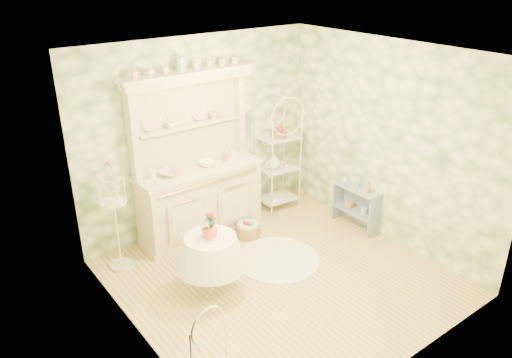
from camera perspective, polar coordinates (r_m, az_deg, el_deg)
floor at (r=6.25m, az=2.82°, el=-11.18°), size 3.60×3.60×0.00m
ceiling at (r=5.18m, az=3.44°, el=13.96°), size 3.60×3.60×0.00m
wall_left at (r=4.74m, az=-13.89°, el=-5.16°), size 3.60×3.60×0.00m
wall_right at (r=6.81m, az=14.82°, el=3.91°), size 3.60×3.60×0.00m
wall_back at (r=6.96m, az=-6.50°, el=5.01°), size 3.60×3.60×0.00m
wall_front at (r=4.52m, az=18.02°, el=-7.24°), size 3.60×3.60×0.00m
kitchen_dresser at (r=6.71m, az=-6.64°, el=2.39°), size 1.87×0.61×2.29m
bakers_rack at (r=7.54m, az=2.54°, el=2.49°), size 0.55×0.42×1.66m
side_shelf at (r=7.33m, az=11.36°, el=-3.26°), size 0.32×0.71×0.59m
round_table at (r=5.90m, az=-5.11°, el=-10.07°), size 0.68×0.68×0.61m
birdcage_stand at (r=6.29m, az=-15.83°, el=-3.76°), size 0.40×0.40×1.53m
floor_basket at (r=7.02m, az=-0.89°, el=-5.82°), size 0.41×0.41×0.21m
lace_rug at (r=6.59m, az=2.47°, el=-9.10°), size 1.30×1.30×0.01m
bowl_floral at (r=6.56m, az=-9.82°, el=0.47°), size 0.35×0.35×0.07m
bowl_white at (r=6.79m, az=-5.56°, el=1.57°), size 0.30×0.30×0.08m
cup_left at (r=6.54m, az=-9.79°, el=5.96°), size 0.14×0.14×0.09m
cup_right at (r=6.86m, az=-4.93°, el=7.08°), size 0.12×0.12×0.10m
potted_geranium at (r=5.61m, az=-5.28°, el=-5.46°), size 0.17×0.14×0.29m
bottle_amber at (r=7.06m, az=12.71°, el=-1.02°), size 0.07×0.07×0.15m
bottle_blue at (r=7.20m, az=11.36°, el=-0.63°), size 0.07×0.07×0.12m
bottle_glass at (r=7.31m, az=10.11°, el=-0.16°), size 0.09×0.09×0.09m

